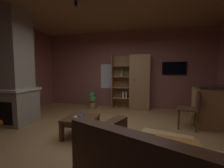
{
  "coord_description": "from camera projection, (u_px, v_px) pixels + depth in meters",
  "views": [
    {
      "loc": [
        0.7,
        -2.73,
        1.31
      ],
      "look_at": [
        0.0,
        0.4,
        1.05
      ],
      "focal_mm": 22.53,
      "sensor_mm": 36.0,
      "label": 1
    }
  ],
  "objects": [
    {
      "name": "stone_fireplace",
      "position": [
        12.0,
        73.0,
        3.58
      ],
      "size": [
        1.02,
        0.82,
        2.86
      ],
      "color": "gray",
      "rests_on": "ground"
    },
    {
      "name": "dining_chair",
      "position": [
        192.0,
        106.0,
        3.25
      ],
      "size": [
        0.51,
        0.51,
        0.92
      ],
      "color": "#4C331E",
      "rests_on": "ground"
    },
    {
      "name": "potted_floor_plant",
      "position": [
        92.0,
        100.0,
        5.14
      ],
      "size": [
        0.3,
        0.33,
        0.62
      ],
      "color": "#B77051",
      "rests_on": "ground"
    },
    {
      "name": "track_light_spot_0",
      "position": [
        18.0,
        9.0,
        3.29
      ],
      "size": [
        0.07,
        0.07,
        0.09
      ],
      "primitive_type": "cylinder",
      "color": "black"
    },
    {
      "name": "track_light_spot_1",
      "position": [
        76.0,
        4.0,
        3.02
      ],
      "size": [
        0.07,
        0.07,
        0.09
      ],
      "primitive_type": "cylinder",
      "color": "black"
    },
    {
      "name": "coffee_table",
      "position": [
        81.0,
        121.0,
        2.87
      ],
      "size": [
        0.62,
        0.63,
        0.41
      ],
      "color": "#4C331E",
      "rests_on": "ground"
    },
    {
      "name": "floor",
      "position": [
        108.0,
        136.0,
        2.91
      ],
      "size": [
        6.23,
        5.22,
        0.02
      ],
      "primitive_type": "cube",
      "color": "#A37A4C",
      "rests_on": "ground"
    },
    {
      "name": "table_book_0",
      "position": [
        77.0,
        117.0,
        2.82
      ],
      "size": [
        0.13,
        0.12,
        0.02
      ],
      "primitive_type": "cube",
      "rotation": [
        0.0,
        0.0,
        -0.26
      ],
      "color": "beige",
      "rests_on": "coffee_table"
    },
    {
      "name": "window_pane_back",
      "position": [
        109.0,
        76.0,
        5.48
      ],
      "size": [
        0.69,
        0.01,
        0.94
      ],
      "primitive_type": "cube",
      "color": "white"
    },
    {
      "name": "wall_mounted_tv",
      "position": [
        174.0,
        68.0,
        4.92
      ],
      "size": [
        0.81,
        0.06,
        0.45
      ],
      "color": "black"
    },
    {
      "name": "wall_back",
      "position": [
        125.0,
        70.0,
        5.37
      ],
      "size": [
        6.35,
        0.06,
        2.86
      ],
      "primitive_type": "cube",
      "color": "#8E544C",
      "rests_on": "ground"
    },
    {
      "name": "bookshelf_cabinet",
      "position": [
        137.0,
        83.0,
        5.03
      ],
      "size": [
        1.34,
        0.41,
        1.93
      ],
      "color": "#997047",
      "rests_on": "ground"
    },
    {
      "name": "table_book_1",
      "position": [
        81.0,
        116.0,
        2.82
      ],
      "size": [
        0.14,
        0.12,
        0.03
      ],
      "primitive_type": "cube",
      "rotation": [
        0.0,
        0.0,
        -0.21
      ],
      "color": "#2D4C8C",
      "rests_on": "coffee_table"
    }
  ]
}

